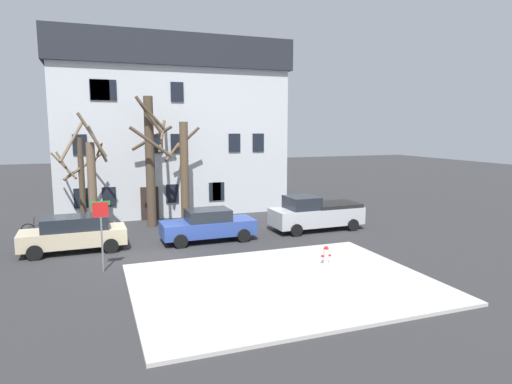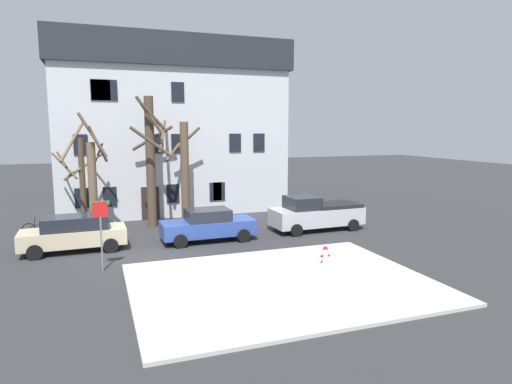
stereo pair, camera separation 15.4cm
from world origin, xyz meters
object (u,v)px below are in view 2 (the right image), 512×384
at_px(building_main, 170,126).
at_px(bicycle_leaning, 39,228).
at_px(tree_bare_far, 151,158).
at_px(car_blue_sedan, 208,225).
at_px(tree_bare_mid, 91,180).
at_px(fire_hydrant, 325,255).
at_px(tree_bare_end, 183,169).
at_px(tree_bare_near, 82,181).
at_px(street_sign_pole, 101,222).
at_px(pickup_truck_silver, 316,213).
at_px(car_beige_wagon, 74,233).

relative_size(building_main, bicycle_leaning, 8.95).
height_order(tree_bare_far, car_blue_sedan, tree_bare_far).
bearing_deg(tree_bare_mid, fire_hydrant, -47.30).
bearing_deg(tree_bare_mid, tree_bare_end, 7.34).
bearing_deg(tree_bare_near, building_main, 41.16).
distance_m(tree_bare_far, street_sign_pole, 8.54).
distance_m(tree_bare_end, pickup_truck_silver, 8.31).
bearing_deg(tree_bare_far, car_beige_wagon, -134.80).
height_order(tree_bare_near, tree_bare_end, tree_bare_end).
bearing_deg(tree_bare_near, car_blue_sedan, -38.95).
bearing_deg(tree_bare_far, tree_bare_mid, -172.17).
distance_m(fire_hydrant, street_sign_pole, 9.28).
xyz_separation_m(car_beige_wagon, car_blue_sedan, (6.40, -0.24, -0.05)).
relative_size(pickup_truck_silver, bicycle_leaning, 3.03).
bearing_deg(building_main, car_beige_wagon, -122.37).
bearing_deg(tree_bare_near, bicycle_leaning, -165.29).
bearing_deg(tree_bare_mid, tree_bare_far, 7.83).
bearing_deg(pickup_truck_silver, building_main, 123.86).
bearing_deg(pickup_truck_silver, tree_bare_end, 147.33).
relative_size(tree_bare_far, car_beige_wagon, 1.59).
xyz_separation_m(tree_bare_end, bicycle_leaning, (-8.00, -0.31, -2.94)).
xyz_separation_m(building_main, tree_bare_far, (-2.10, -5.67, -1.85)).
bearing_deg(car_beige_wagon, car_blue_sedan, -2.15).
distance_m(tree_bare_near, car_beige_wagon, 5.06).
bearing_deg(pickup_truck_silver, tree_bare_far, 154.72).
height_order(tree_bare_end, car_beige_wagon, tree_bare_end).
height_order(tree_bare_mid, street_sign_pole, tree_bare_mid).
height_order(car_blue_sedan, bicycle_leaning, car_blue_sedan).
height_order(tree_bare_far, street_sign_pole, tree_bare_far).
distance_m(tree_bare_far, car_blue_sedan, 5.90).
xyz_separation_m(tree_bare_near, bicycle_leaning, (-2.26, -0.59, -2.44)).
xyz_separation_m(tree_bare_mid, fire_hydrant, (9.11, -9.88, -2.46)).
xyz_separation_m(tree_bare_end, street_sign_pole, (-4.89, -7.98, -1.29)).
relative_size(tree_bare_end, pickup_truck_silver, 1.19).
relative_size(tree_bare_far, car_blue_sedan, 1.58).
height_order(building_main, street_sign_pole, building_main).
bearing_deg(car_blue_sedan, tree_bare_near, 141.05).
height_order(tree_bare_far, car_beige_wagon, tree_bare_far).
bearing_deg(street_sign_pole, bicycle_leaning, 112.09).
distance_m(building_main, car_blue_sedan, 11.27).
height_order(tree_bare_mid, bicycle_leaning, tree_bare_mid).
xyz_separation_m(car_beige_wagon, pickup_truck_silver, (12.77, 0.08, 0.07)).
xyz_separation_m(tree_bare_mid, street_sign_pole, (0.32, -7.31, -0.95)).
height_order(pickup_truck_silver, fire_hydrant, pickup_truck_silver).
bearing_deg(bicycle_leaning, building_main, 35.17).
bearing_deg(fire_hydrant, tree_bare_end, 110.31).
bearing_deg(tree_bare_near, pickup_truck_silver, -20.25).
distance_m(building_main, tree_bare_mid, 8.66).
relative_size(building_main, pickup_truck_silver, 2.95).
bearing_deg(tree_bare_end, bicycle_leaning, -177.81).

